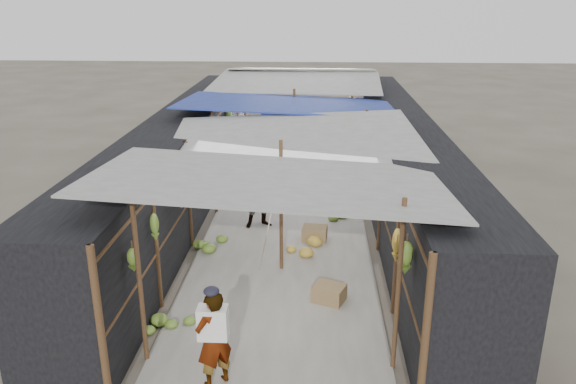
% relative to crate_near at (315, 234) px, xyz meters
% --- Properties ---
extents(ground, '(80.00, 80.00, 0.00)m').
position_rel_crate_near_xyz_m(ground, '(-0.64, -4.41, -0.16)').
color(ground, '#6B6356').
rests_on(ground, ground).
extents(aisle_slab, '(3.60, 16.00, 0.02)m').
position_rel_crate_near_xyz_m(aisle_slab, '(-0.64, 2.09, -0.15)').
color(aisle_slab, '#9E998E').
rests_on(aisle_slab, ground).
extents(stall_left, '(1.40, 15.00, 2.30)m').
position_rel_crate_near_xyz_m(stall_left, '(-3.34, 2.09, 0.99)').
color(stall_left, black).
rests_on(stall_left, ground).
extents(stall_right, '(1.40, 15.00, 2.30)m').
position_rel_crate_near_xyz_m(stall_right, '(2.06, 2.09, 0.99)').
color(stall_right, black).
rests_on(stall_right, ground).
extents(crate_near, '(0.57, 0.47, 0.31)m').
position_rel_crate_near_xyz_m(crate_near, '(0.00, 0.00, 0.00)').
color(crate_near, '#98784D').
rests_on(crate_near, ground).
extents(crate_mid, '(0.64, 0.59, 0.31)m').
position_rel_crate_near_xyz_m(crate_mid, '(0.27, -2.61, -0.00)').
color(crate_mid, '#98784D').
rests_on(crate_mid, ground).
extents(crate_back, '(0.49, 0.45, 0.26)m').
position_rel_crate_near_xyz_m(crate_back, '(-0.59, 3.81, -0.03)').
color(crate_back, '#98784D').
rests_on(crate_back, ground).
extents(black_basin, '(0.65, 0.65, 0.20)m').
position_rel_crate_near_xyz_m(black_basin, '(0.43, 4.15, -0.06)').
color(black_basin, black).
rests_on(black_basin, ground).
extents(vendor_elderly, '(0.62, 0.60, 1.44)m').
position_rel_crate_near_xyz_m(vendor_elderly, '(-1.33, -4.91, 0.56)').
color(vendor_elderly, white).
rests_on(vendor_elderly, ground).
extents(shopper_blue, '(0.94, 0.83, 1.62)m').
position_rel_crate_near_xyz_m(shopper_blue, '(-1.22, 0.72, 0.65)').
color(shopper_blue, '#1E3D9A').
rests_on(shopper_blue, ground).
extents(vendor_seated, '(0.40, 0.63, 0.93)m').
position_rel_crate_near_xyz_m(vendor_seated, '(1.06, 3.69, 0.31)').
color(vendor_seated, '#46403C').
rests_on(vendor_seated, ground).
extents(market_canopy, '(5.62, 15.20, 2.77)m').
position_rel_crate_near_xyz_m(market_canopy, '(-0.61, 2.45, 2.25)').
color(market_canopy, brown).
rests_on(market_canopy, ground).
extents(hanging_bananas, '(3.95, 13.63, 0.83)m').
position_rel_crate_near_xyz_m(hanging_bananas, '(-0.68, 2.07, 1.51)').
color(hanging_bananas, olive).
rests_on(hanging_bananas, ground).
extents(floor_bananas, '(3.77, 10.70, 0.33)m').
position_rel_crate_near_xyz_m(floor_bananas, '(-0.96, 1.54, -0.01)').
color(floor_bananas, '#B38D2E').
rests_on(floor_bananas, ground).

